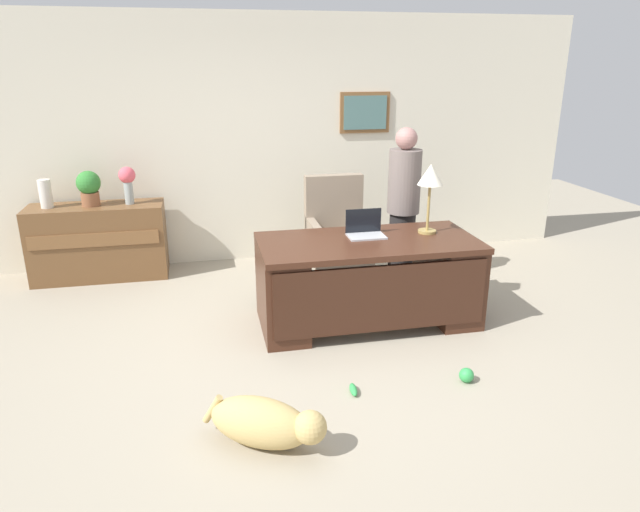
{
  "coord_description": "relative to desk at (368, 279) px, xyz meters",
  "views": [
    {
      "loc": [
        -0.85,
        -3.84,
        2.2
      ],
      "look_at": [
        0.02,
        0.3,
        0.75
      ],
      "focal_mm": 32.01,
      "sensor_mm": 36.0,
      "label": 1
    }
  ],
  "objects": [
    {
      "name": "vase_with_flowers",
      "position": [
        -2.1,
        1.67,
        0.62
      ],
      "size": [
        0.17,
        0.17,
        0.39
      ],
      "color": "#9FABA9",
      "rests_on": "credenza"
    },
    {
      "name": "person_standing",
      "position": [
        0.59,
        0.81,
        0.41
      ],
      "size": [
        0.32,
        0.32,
        1.6
      ],
      "color": "#262323",
      "rests_on": "ground_plane"
    },
    {
      "name": "dog_toy_ball",
      "position": [
        0.42,
        -1.11,
        -0.36
      ],
      "size": [
        0.11,
        0.11,
        0.11
      ],
      "primitive_type": "sphere",
      "color": "green",
      "rests_on": "ground_plane"
    },
    {
      "name": "desk",
      "position": [
        0.0,
        0.0,
        0.0
      ],
      "size": [
        1.87,
        0.89,
        0.76
      ],
      "color": "#422316",
      "rests_on": "ground_plane"
    },
    {
      "name": "armchair",
      "position": [
        -0.03,
        1.02,
        0.08
      ],
      "size": [
        0.6,
        0.59,
        1.1
      ],
      "color": "gray",
      "rests_on": "ground_plane"
    },
    {
      "name": "desk_lamp",
      "position": [
        0.57,
        0.14,
        0.82
      ],
      "size": [
        0.22,
        0.22,
        0.61
      ],
      "color": "#9E8447",
      "rests_on": "desk"
    },
    {
      "name": "credenza",
      "position": [
        -2.46,
        1.67,
        -0.02
      ],
      "size": [
        1.36,
        0.5,
        0.79
      ],
      "color": "brown",
      "rests_on": "ground_plane"
    },
    {
      "name": "ground_plane",
      "position": [
        -0.51,
        -0.58,
        -0.41
      ],
      "size": [
        12.0,
        12.0,
        0.0
      ],
      "primitive_type": "plane",
      "color": "#9E937F"
    },
    {
      "name": "back_wall",
      "position": [
        -0.51,
        2.02,
        0.94
      ],
      "size": [
        7.0,
        0.16,
        2.7
      ],
      "color": "beige",
      "rests_on": "ground_plane"
    },
    {
      "name": "laptop",
      "position": [
        0.01,
        0.16,
        0.4
      ],
      "size": [
        0.32,
        0.22,
        0.22
      ],
      "color": "#B2B5BA",
      "rests_on": "desk"
    },
    {
      "name": "dog_toy_bone",
      "position": [
        -0.42,
        -1.08,
        -0.39
      ],
      "size": [
        0.06,
        0.16,
        0.05
      ],
      "primitive_type": "ellipsoid",
      "rotation": [
        0.0,
        0.0,
        1.48
      ],
      "color": "green",
      "rests_on": "ground_plane"
    },
    {
      "name": "potted_plant",
      "position": [
        -2.49,
        1.67,
        0.57
      ],
      "size": [
        0.24,
        0.24,
        0.36
      ],
      "color": "brown",
      "rests_on": "credenza"
    },
    {
      "name": "vase_empty",
      "position": [
        -2.91,
        1.67,
        0.52
      ],
      "size": [
        0.12,
        0.12,
        0.29
      ],
      "primitive_type": "cylinder",
      "color": "silver",
      "rests_on": "credenza"
    },
    {
      "name": "dog_lying",
      "position": [
        -1.08,
        -1.52,
        -0.26
      ],
      "size": [
        0.73,
        0.59,
        0.3
      ],
      "color": "tan",
      "rests_on": "ground_plane"
    }
  ]
}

